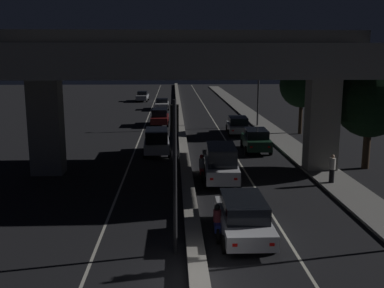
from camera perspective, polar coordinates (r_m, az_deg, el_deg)
lane_line_left_inner at (r=48.57m, az=-5.91°, el=2.63°), size 0.12×126.00×0.00m
lane_line_right_inner at (r=48.69m, az=2.93°, el=2.69°), size 0.12×126.00×0.00m
median_divider at (r=48.46m, az=-1.49°, el=2.90°), size 0.65×126.00×0.40m
sidewalk_right at (r=42.60m, az=10.30°, el=1.39°), size 2.24×126.00×0.14m
elevated_overpass at (r=27.37m, az=-0.82°, el=10.13°), size 22.19×11.86×8.69m
traffic_light_left_of_median at (r=15.95m, az=-2.21°, el=-0.90°), size 0.30×0.49×5.71m
street_lamp at (r=45.99m, az=8.13°, el=8.01°), size 1.99×0.32×8.03m
car_white_lead at (r=18.43m, az=6.54°, el=-9.07°), size 2.05×4.79×1.60m
car_white_second at (r=25.98m, az=3.72°, el=-2.42°), size 2.14×4.47×2.10m
car_dark_green_third at (r=34.47m, az=8.12°, el=0.55°), size 2.10×4.25×1.70m
car_silver_fourth at (r=42.09m, az=5.85°, el=2.43°), size 2.18×4.50×1.57m
car_white_lead_oncoming at (r=33.35m, az=-4.50°, el=0.39°), size 2.08×4.27×1.84m
car_dark_red_second_oncoming at (r=47.13m, az=-4.11°, el=3.48°), size 1.96×4.35×1.72m
car_white_third_oncoming at (r=60.99m, az=-3.83°, el=5.11°), size 1.92×4.46×1.45m
car_silver_fourth_oncoming at (r=72.13m, az=-6.31°, el=6.04°), size 1.96×4.56×1.56m
motorcycle_blue_filtering_near at (r=18.28m, az=3.21°, el=-10.02°), size 0.33×1.84×1.40m
motorcycle_red_filtering_mid at (r=26.43m, az=1.23°, el=-3.19°), size 0.32×1.91×1.51m
pedestrian_on_sidewalk at (r=26.49m, az=17.37°, el=-3.00°), size 0.34×0.34×1.62m
roadside_tree_kerbside_near at (r=30.55m, az=21.66°, el=4.91°), size 4.44×4.44×6.51m
roadside_tree_kerbside_mid at (r=42.57m, az=13.79°, el=7.24°), size 4.08×4.08×6.54m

